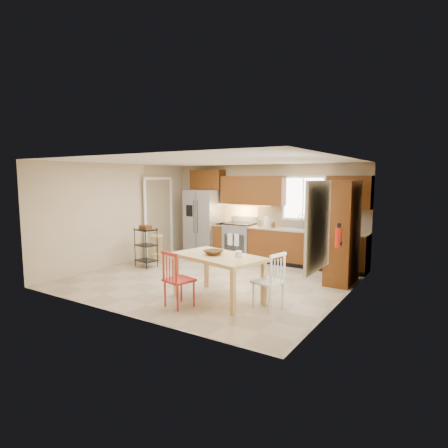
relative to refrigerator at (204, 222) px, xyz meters
name	(u,v)px	position (x,y,z in m)	size (l,w,h in m)	color
floor	(211,279)	(1.70, -2.12, -0.91)	(5.50, 5.50, 0.00)	tan
ceiling	(211,161)	(1.70, -2.12, 1.59)	(5.50, 5.00, 0.02)	silver
wall_back	(264,212)	(1.70, 0.38, 0.34)	(5.50, 0.02, 2.50)	#CCB793
wall_front	(119,237)	(1.70, -4.62, 0.34)	(5.50, 0.02, 2.50)	#CCB793
wall_left	(120,214)	(-1.05, -2.12, 0.34)	(0.02, 5.00, 2.50)	#CCB793
wall_right	(343,231)	(4.45, -2.12, 0.34)	(0.02, 5.00, 2.50)	#CCB793
refrigerator	(204,222)	(0.00, 0.00, 0.00)	(0.92, 0.75, 1.82)	gray
range_stove	(240,241)	(1.15, 0.06, -0.45)	(0.76, 0.63, 0.92)	gray
base_cabinet_narrow	(223,240)	(0.60, 0.08, -0.46)	(0.30, 0.60, 0.90)	#5A2A10
base_cabinet_run	(306,248)	(2.99, 0.08, -0.46)	(2.92, 0.60, 0.90)	#5A2A10
dishwasher	(325,253)	(3.55, -0.22, -0.46)	(0.60, 0.02, 0.78)	black
backsplash	(310,218)	(2.99, 0.36, 0.27)	(2.92, 0.03, 0.55)	beige
upper_over_fridge	(208,180)	(0.00, 0.20, 1.19)	(1.00, 0.35, 0.55)	#5F300F
upper_left_block	(253,190)	(1.45, 0.20, 0.92)	(1.80, 0.35, 0.75)	#5F300F
upper_right_block	(349,192)	(3.95, 0.20, 0.92)	(1.00, 0.35, 0.75)	#5F300F
window_back	(304,198)	(2.80, 0.35, 0.74)	(1.12, 0.04, 1.12)	white
sink	(299,231)	(2.80, 0.08, -0.05)	(0.62, 0.46, 0.16)	gray
undercab_glow	(242,205)	(1.15, 0.17, 0.52)	(1.60, 0.30, 0.01)	#FFBF66
soap_bottle	(312,227)	(3.18, -0.02, 0.09)	(0.09, 0.09, 0.19)	#A91E0B
paper_towel	(266,222)	(1.95, 0.03, 0.13)	(0.12, 0.12, 0.28)	white
canister_steel	(259,223)	(1.75, 0.03, 0.08)	(0.11, 0.11, 0.18)	gray
canister_wood	(273,225)	(2.15, 0.00, 0.06)	(0.10, 0.10, 0.14)	#503215
pantry	(343,232)	(4.13, -0.93, 0.14)	(0.50, 0.95, 2.10)	#5A2A10
fire_extinguisher	(339,238)	(4.33, -1.98, 0.19)	(0.12, 0.12, 0.36)	#A91E0B
window_right	(318,226)	(4.38, -3.27, 0.54)	(0.04, 1.02, 1.32)	white
doorway	(158,218)	(-0.97, -0.82, 0.14)	(0.04, 0.95, 2.10)	#8C7A59
dining_table	(218,278)	(2.58, -3.19, -0.52)	(1.61, 0.91, 0.79)	tan
chair_red	(179,279)	(2.23, -3.84, -0.44)	(0.44, 0.44, 0.95)	#B1261B
chair_white	(268,281)	(3.53, -3.14, -0.44)	(0.44, 0.44, 0.95)	white
table_bowl	(213,255)	(2.48, -3.19, -0.11)	(0.33, 0.33, 0.08)	#503215
table_jar	(238,255)	(2.93, -3.09, -0.08)	(0.12, 0.12, 0.14)	white
bar_stool	(157,248)	(-0.43, -1.50, -0.56)	(0.34, 0.34, 0.70)	tan
utility_cart	(146,247)	(-0.26, -2.05, -0.43)	(0.48, 0.37, 0.96)	black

